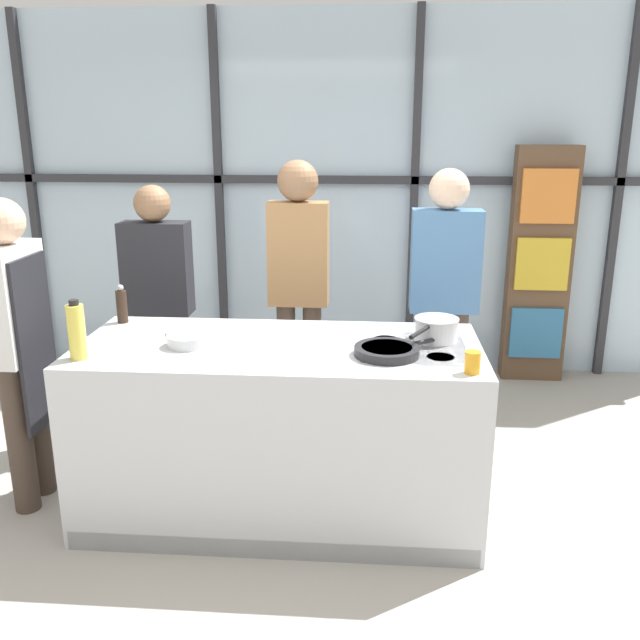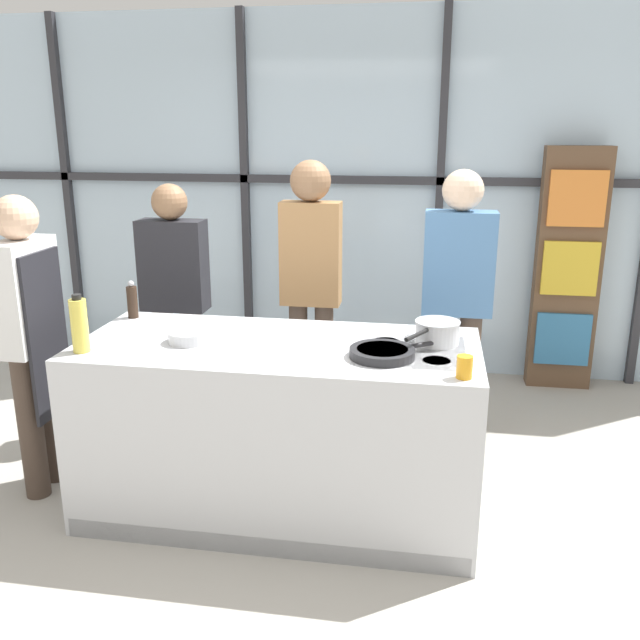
# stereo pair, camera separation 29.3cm
# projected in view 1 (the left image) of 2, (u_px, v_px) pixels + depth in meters

# --- Properties ---
(ground_plane) EXTENTS (18.00, 18.00, 0.00)m
(ground_plane) POSITION_uv_depth(u_px,v_px,m) (282.00, 509.00, 3.58)
(ground_plane) COLOR #ADA89E
(back_window_wall) EXTENTS (6.40, 0.10, 2.80)m
(back_window_wall) POSITION_uv_depth(u_px,v_px,m) (316.00, 197.00, 5.35)
(back_window_wall) COLOR silver
(back_window_wall) RESTS_ON ground_plane
(bookshelf) EXTENTS (0.47, 0.19, 1.81)m
(bookshelf) POSITION_uv_depth(u_px,v_px,m) (539.00, 266.00, 5.19)
(bookshelf) COLOR brown
(bookshelf) RESTS_ON ground_plane
(demo_island) EXTENTS (1.98, 0.86, 0.92)m
(demo_island) POSITION_uv_depth(u_px,v_px,m) (281.00, 430.00, 3.45)
(demo_island) COLOR silver
(demo_island) RESTS_ON ground_plane
(chef) EXTENTS (0.23, 0.40, 1.62)m
(chef) POSITION_uv_depth(u_px,v_px,m) (17.00, 336.00, 3.41)
(chef) COLOR #47382D
(chef) RESTS_ON ground_plane
(spectator_far_left) EXTENTS (0.42, 0.22, 1.61)m
(spectator_far_left) POSITION_uv_depth(u_px,v_px,m) (159.00, 296.00, 4.27)
(spectator_far_left) COLOR #47382D
(spectator_far_left) RESTS_ON ground_plane
(spectator_center_left) EXTENTS (0.37, 0.25, 1.76)m
(spectator_center_left) POSITION_uv_depth(u_px,v_px,m) (299.00, 278.00, 4.17)
(spectator_center_left) COLOR #47382D
(spectator_center_left) RESTS_ON ground_plane
(spectator_center_right) EXTENTS (0.41, 0.24, 1.71)m
(spectator_center_right) POSITION_uv_depth(u_px,v_px,m) (444.00, 290.00, 4.12)
(spectator_center_right) COLOR #47382D
(spectator_center_right) RESTS_ON ground_plane
(frying_pan) EXTENTS (0.49, 0.38, 0.04)m
(frying_pan) POSITION_uv_depth(u_px,v_px,m) (388.00, 350.00, 3.16)
(frying_pan) COLOR #232326
(frying_pan) RESTS_ON demo_island
(saucepan) EXTENTS (0.26, 0.38, 0.12)m
(saucepan) POSITION_uv_depth(u_px,v_px,m) (436.00, 329.00, 3.37)
(saucepan) COLOR silver
(saucepan) RESTS_ON demo_island
(white_plate) EXTENTS (0.26, 0.26, 0.01)m
(white_plate) POSITION_uv_depth(u_px,v_px,m) (192.00, 332.00, 3.50)
(white_plate) COLOR white
(white_plate) RESTS_ON demo_island
(mixing_bowl) EXTENTS (0.20, 0.20, 0.06)m
(mixing_bowl) POSITION_uv_depth(u_px,v_px,m) (188.00, 340.00, 3.29)
(mixing_bowl) COLOR silver
(mixing_bowl) RESTS_ON demo_island
(oil_bottle) EXTENTS (0.08, 0.08, 0.28)m
(oil_bottle) POSITION_uv_depth(u_px,v_px,m) (77.00, 331.00, 3.08)
(oil_bottle) COLOR #E0CC4C
(oil_bottle) RESTS_ON demo_island
(pepper_grinder) EXTENTS (0.06, 0.06, 0.21)m
(pepper_grinder) POSITION_uv_depth(u_px,v_px,m) (122.00, 305.00, 3.66)
(pepper_grinder) COLOR #332319
(pepper_grinder) RESTS_ON demo_island
(juice_glass_near) EXTENTS (0.07, 0.07, 0.10)m
(juice_glass_near) POSITION_uv_depth(u_px,v_px,m) (472.00, 362.00, 2.92)
(juice_glass_near) COLOR orange
(juice_glass_near) RESTS_ON demo_island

